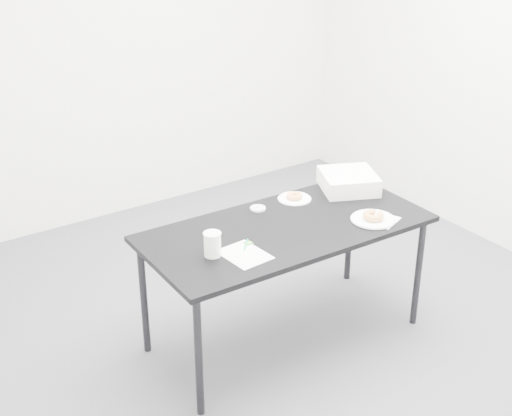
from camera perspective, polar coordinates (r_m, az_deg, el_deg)
floor at (r=4.41m, az=1.03°, el=-9.30°), size 4.00×4.00×0.00m
wall_back at (r=5.51m, az=-11.24°, el=12.75°), size 4.00×0.02×2.70m
table at (r=3.96m, az=2.43°, el=-2.17°), size 1.62×0.78×0.73m
scorecard at (r=3.65m, az=-0.93°, el=-3.74°), size 0.22×0.27×0.00m
logo_patch at (r=3.75m, az=-0.63°, el=-2.82°), size 0.04×0.04×0.00m
pen at (r=3.73m, az=-0.80°, el=-2.93°), size 0.09×0.09×0.01m
napkin at (r=4.06m, az=9.95°, el=-0.93°), size 0.23×0.23×0.00m
plate_near at (r=4.05m, az=9.34°, el=-0.90°), size 0.25×0.25×0.01m
donut_near at (r=4.04m, az=9.37°, el=-0.61°), size 0.14×0.14×0.04m
plate_far at (r=4.26m, az=3.09°, el=0.74°), size 0.20×0.20×0.01m
donut_far at (r=4.25m, az=3.10°, el=0.97°), size 0.11×0.11×0.03m
coffee_cup at (r=3.61m, az=-3.51°, el=-2.91°), size 0.09×0.09×0.13m
cup_lid at (r=4.12m, az=0.15°, el=-0.03°), size 0.09×0.09×0.01m
bakery_box at (r=4.40m, az=7.41°, el=2.13°), size 0.43×0.43×0.11m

